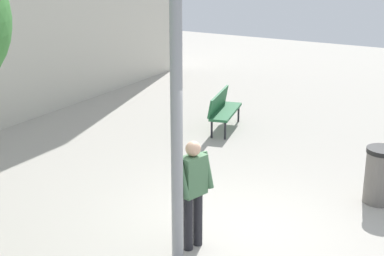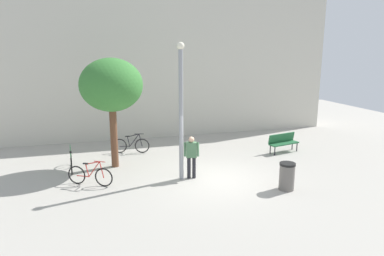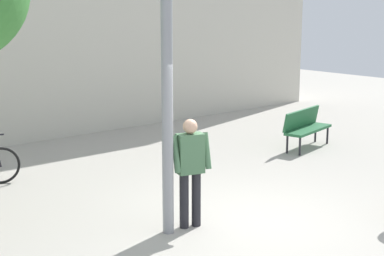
{
  "view_description": "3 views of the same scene",
  "coord_description": "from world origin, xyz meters",
  "views": [
    {
      "loc": [
        -7.42,
        -3.4,
        4.34
      ],
      "look_at": [
        0.51,
        1.13,
        1.37
      ],
      "focal_mm": 53.66,
      "sensor_mm": 36.0,
      "label": 1
    },
    {
      "loc": [
        -4.34,
        -12.02,
        4.9
      ],
      "look_at": [
        -0.27,
        2.14,
        1.59
      ],
      "focal_mm": 32.48,
      "sensor_mm": 36.0,
      "label": 2
    },
    {
      "loc": [
        -6.11,
        -6.15,
        3.3
      ],
      "look_at": [
        0.27,
        1.62,
        1.19
      ],
      "focal_mm": 54.56,
      "sensor_mm": 36.0,
      "label": 3
    }
  ],
  "objects": [
    {
      "name": "bicycle_black",
      "position": [
        -2.7,
        4.46,
        0.38
      ],
      "size": [
        1.76,
        0.53,
        0.97
      ],
      "color": "black",
      "rests_on": "ground_plane"
    },
    {
      "name": "park_bench",
      "position": [
        4.48,
        2.54,
        0.55
      ],
      "size": [
        1.67,
        0.82,
        0.92
      ],
      "color": "#236038",
      "rests_on": "ground_plane"
    },
    {
      "name": "bicycle_green",
      "position": [
        -5.37,
        2.6,
        0.38
      ],
      "size": [
        0.16,
        1.81,
        0.97
      ],
      "color": "black",
      "rests_on": "ground_plane"
    },
    {
      "name": "trash_bin",
      "position": [
        2.16,
        -1.69,
        0.5
      ],
      "size": [
        0.57,
        0.57,
        1.0
      ],
      "color": "#66605B",
      "rests_on": "ground_plane"
    },
    {
      "name": "building_facade",
      "position": [
        0.0,
        8.18,
        4.03
      ],
      "size": [
        19.44,
        2.0,
        8.06
      ],
      "primitive_type": "cube",
      "color": "beige",
      "rests_on": "ground_plane"
    },
    {
      "name": "ground_plane",
      "position": [
        0.0,
        0.0,
        0.0
      ],
      "size": [
        36.0,
        36.0,
        0.0
      ],
      "primitive_type": "plane",
      "color": "#A8A399"
    },
    {
      "name": "plaza_tree",
      "position": [
        -3.59,
        2.6,
        3.48
      ],
      "size": [
        2.59,
        2.59,
        4.61
      ],
      "color": "brown",
      "rests_on": "ground_plane"
    },
    {
      "name": "person_by_lamppost",
      "position": [
        -0.81,
        0.35,
        0.97
      ],
      "size": [
        0.63,
        0.4,
        1.67
      ],
      "color": "#232328",
      "rests_on": "ground_plane"
    },
    {
      "name": "bicycle_red",
      "position": [
        -4.61,
        0.67,
        0.38
      ],
      "size": [
        1.61,
        0.92,
        0.97
      ],
      "color": "black",
      "rests_on": "ground_plane"
    },
    {
      "name": "lamppost",
      "position": [
        -1.21,
        0.38,
        2.83
      ],
      "size": [
        0.28,
        0.28,
        5.2
      ],
      "color": "gray",
      "rests_on": "ground_plane"
    }
  ]
}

